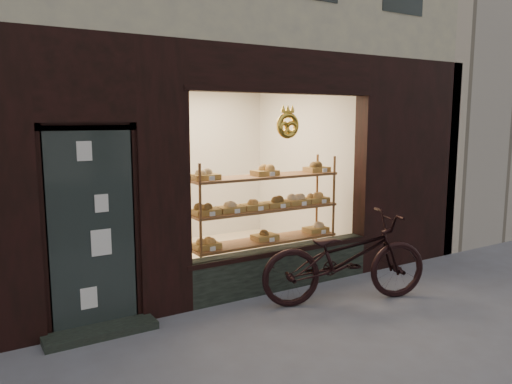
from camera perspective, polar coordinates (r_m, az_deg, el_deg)
ground at (r=5.03m, az=13.06°, el=-18.31°), size 90.00×90.00×0.00m
neighbor_right at (r=15.62m, az=25.04°, el=16.02°), size 12.00×7.00×9.00m
display_shelf at (r=6.91m, az=1.01°, el=-3.09°), size 2.20×0.45×1.70m
bicycle at (r=6.24m, az=10.16°, el=-7.41°), size 2.23×1.36×1.11m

